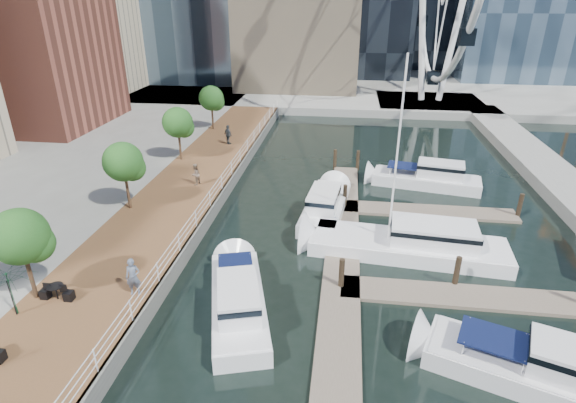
{
  "coord_description": "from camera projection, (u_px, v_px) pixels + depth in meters",
  "views": [
    {
      "loc": [
        2.82,
        -11.83,
        14.09
      ],
      "look_at": [
        -0.35,
        12.09,
        3.0
      ],
      "focal_mm": 28.0,
      "sensor_mm": 36.0,
      "label": 1
    }
  ],
  "objects": [
    {
      "name": "moored_yachts",
      "position": [
        417.0,
        259.0,
        26.4
      ],
      "size": [
        25.97,
        34.06,
        11.5
      ],
      "color": "white",
      "rests_on": "ground"
    },
    {
      "name": "seawall",
      "position": [
        212.0,
        212.0,
        30.89
      ],
      "size": [
        0.25,
        60.0,
        1.0
      ],
      "primitive_type": "cube",
      "color": "#595954",
      "rests_on": "ground"
    },
    {
      "name": "railing",
      "position": [
        210.0,
        199.0,
        30.48
      ],
      "size": [
        0.1,
        60.0,
        1.05
      ],
      "primitive_type": null,
      "color": "white",
      "rests_on": "boardwalk"
    },
    {
      "name": "yacht_foreground",
      "position": [
        542.0,
        385.0,
        17.82
      ],
      "size": [
        10.24,
        5.92,
        2.15
      ],
      "primitive_type": null,
      "rotation": [
        0.0,
        0.0,
        1.22
      ],
      "color": "silver",
      "rests_on": "ground"
    },
    {
      "name": "boardwalk",
      "position": [
        171.0,
        210.0,
        31.25
      ],
      "size": [
        6.0,
        60.0,
        1.0
      ],
      "primitive_type": "cube",
      "color": "brown",
      "rests_on": "ground"
    },
    {
      "name": "floating_docks",
      "position": [
        433.0,
        267.0,
        24.71
      ],
      "size": [
        16.0,
        34.0,
        2.6
      ],
      "color": "#6D6051",
      "rests_on": "ground"
    },
    {
      "name": "land_far",
      "position": [
        338.0,
        57.0,
        108.54
      ],
      "size": [
        200.0,
        114.0,
        1.0
      ],
      "primitive_type": "cube",
      "color": "gray",
      "rests_on": "ground"
    },
    {
      "name": "pedestrian_near",
      "position": [
        133.0,
        277.0,
        21.27
      ],
      "size": [
        0.77,
        0.58,
        1.91
      ],
      "primitive_type": "imported",
      "rotation": [
        0.0,
        0.0,
        0.2
      ],
      "color": "slate",
      "rests_on": "boardwalk"
    },
    {
      "name": "pedestrian_far",
      "position": [
        228.0,
        135.0,
        43.08
      ],
      "size": [
        1.12,
        1.08,
        1.87
      ],
      "primitive_type": "imported",
      "rotation": [
        0.0,
        0.0,
        2.4
      ],
      "color": "#333A40",
      "rests_on": "boardwalk"
    },
    {
      "name": "street_trees",
      "position": [
        123.0,
        162.0,
        29.05
      ],
      "size": [
        2.6,
        42.6,
        4.6
      ],
      "color": "#3F2B1C",
      "rests_on": "ground"
    },
    {
      "name": "pier",
      "position": [
        429.0,
        104.0,
        61.83
      ],
      "size": [
        14.0,
        12.0,
        1.0
      ],
      "primitive_type": "cube",
      "color": "gray",
      "rests_on": "ground"
    },
    {
      "name": "pedestrian_mid",
      "position": [
        195.0,
        174.0,
        33.82
      ],
      "size": [
        0.83,
        0.95,
        1.65
      ],
      "primitive_type": "imported",
      "rotation": [
        0.0,
        0.0,
        -1.87
      ],
      "color": "#7D6756",
      "rests_on": "boardwalk"
    }
  ]
}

